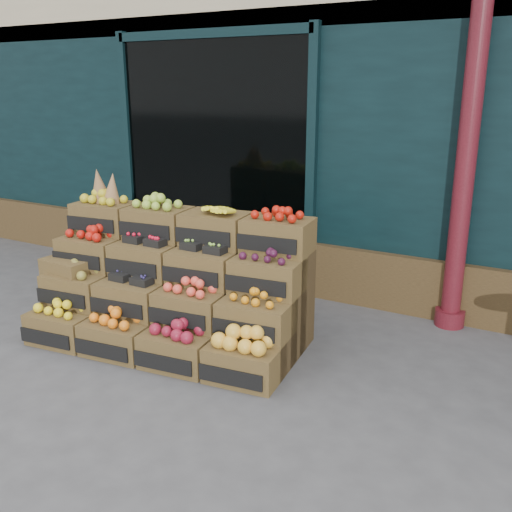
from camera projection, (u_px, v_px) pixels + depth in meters
The scene contains 5 objects.
ground at pixel (234, 387), 4.41m from camera, with size 60.00×60.00×0.00m, color #474749.
shop_facade at pixel (423, 73), 7.98m from camera, with size 12.00×6.24×4.80m.
crate_display at pixel (174, 291), 5.16m from camera, with size 2.48×1.42×1.48m.
spare_crates at pixel (72, 294), 5.39m from camera, with size 0.49×0.35×0.70m.
shopkeeper at pixel (222, 183), 7.14m from camera, with size 0.78×0.51×2.13m, color #1A5C32.
Camera 1 is at (2.07, -3.34, 2.25)m, focal length 40.00 mm.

